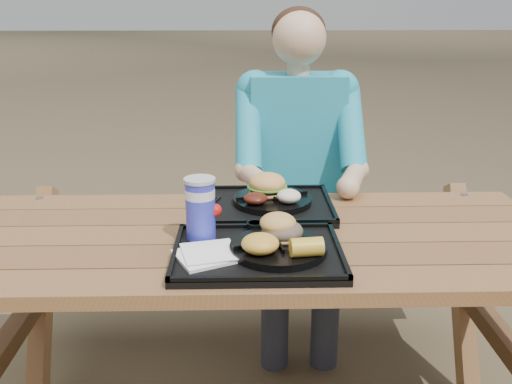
{
  "coord_description": "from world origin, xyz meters",
  "views": [
    {
      "loc": [
        -0.04,
        -1.56,
        1.4
      ],
      "look_at": [
        0.0,
        0.0,
        0.88
      ],
      "focal_mm": 40.0,
      "sensor_mm": 36.0,
      "label": 1
    }
  ],
  "objects": [
    {
      "name": "picnic_table",
      "position": [
        0.0,
        0.0,
        0.38
      ],
      "size": [
        1.8,
        1.49,
        0.75
      ],
      "primitive_type": null,
      "color": "#999999",
      "rests_on": "ground"
    },
    {
      "name": "tray_near",
      "position": [
        -0.0,
        -0.17,
        0.76
      ],
      "size": [
        0.45,
        0.35,
        0.02
      ],
      "primitive_type": "cube",
      "color": "black",
      "rests_on": "picnic_table"
    },
    {
      "name": "tray_far",
      "position": [
        0.03,
        0.2,
        0.76
      ],
      "size": [
        0.45,
        0.35,
        0.02
      ],
      "primitive_type": "cube",
      "color": "black",
      "rests_on": "picnic_table"
    },
    {
      "name": "plate_near",
      "position": [
        0.05,
        -0.17,
        0.78
      ],
      "size": [
        0.26,
        0.26,
        0.02
      ],
      "primitive_type": "cylinder",
      "color": "black",
      "rests_on": "tray_near"
    },
    {
      "name": "plate_far",
      "position": [
        0.06,
        0.21,
        0.78
      ],
      "size": [
        0.26,
        0.26,
        0.02
      ],
      "primitive_type": "cylinder",
      "color": "black",
      "rests_on": "tray_far"
    },
    {
      "name": "napkin_stack",
      "position": [
        -0.14,
        -0.21,
        0.78
      ],
      "size": [
        0.19,
        0.19,
        0.02
      ],
      "primitive_type": "cube",
      "rotation": [
        0.0,
        0.0,
        0.45
      ],
      "color": "white",
      "rests_on": "tray_near"
    },
    {
      "name": "soda_cup",
      "position": [
        -0.16,
        -0.08,
        0.85
      ],
      "size": [
        0.08,
        0.08,
        0.17
      ],
      "primitive_type": "cylinder",
      "color": "#1720AE",
      "rests_on": "tray_near"
    },
    {
      "name": "condiment_bbq",
      "position": [
        -0.0,
        -0.03,
        0.78
      ],
      "size": [
        0.05,
        0.05,
        0.03
      ],
      "primitive_type": "cylinder",
      "color": "#340B05",
      "rests_on": "tray_near"
    },
    {
      "name": "condiment_mustard",
      "position": [
        0.05,
        -0.03,
        0.78
      ],
      "size": [
        0.05,
        0.05,
        0.03
      ],
      "primitive_type": "cylinder",
      "color": "gold",
      "rests_on": "tray_near"
    },
    {
      "name": "sandwich",
      "position": [
        0.07,
        -0.13,
        0.84
      ],
      "size": [
        0.11,
        0.11,
        0.11
      ],
      "primitive_type": null,
      "color": "gold",
      "rests_on": "plate_near"
    },
    {
      "name": "mac_cheese",
      "position": [
        0.01,
        -0.22,
        0.81
      ],
      "size": [
        0.1,
        0.1,
        0.05
      ],
      "primitive_type": "ellipsoid",
      "color": "gold",
      "rests_on": "plate_near"
    },
    {
      "name": "corn_cob",
      "position": [
        0.12,
        -0.25,
        0.81
      ],
      "size": [
        0.09,
        0.09,
        0.05
      ],
      "primitive_type": null,
      "rotation": [
        0.0,
        0.0,
        0.13
      ],
      "color": "gold",
      "rests_on": "plate_near"
    },
    {
      "name": "cutlery_far",
      "position": [
        -0.14,
        0.21,
        0.77
      ],
      "size": [
        0.06,
        0.14,
        0.01
      ],
      "primitive_type": "cube",
      "rotation": [
        0.0,
        0.0,
        -0.31
      ],
      "color": "black",
      "rests_on": "tray_far"
    },
    {
      "name": "burger",
      "position": [
        0.04,
        0.25,
        0.85
      ],
      "size": [
        0.12,
        0.12,
        0.11
      ],
      "primitive_type": null,
      "color": "#EBA353",
      "rests_on": "plate_far"
    },
    {
      "name": "baked_beans",
      "position": [
        0.0,
        0.15,
        0.81
      ],
      "size": [
        0.08,
        0.08,
        0.03
      ],
      "primitive_type": "ellipsoid",
      "color": "#4F190F",
      "rests_on": "plate_far"
    },
    {
      "name": "potato_salad",
      "position": [
        0.11,
        0.16,
        0.81
      ],
      "size": [
        0.08,
        0.08,
        0.04
      ],
      "primitive_type": "ellipsoid",
      "color": "white",
      "rests_on": "plate_far"
    },
    {
      "name": "diner",
      "position": [
        0.19,
        0.72,
        0.64
      ],
      "size": [
        0.48,
        0.84,
        1.28
      ],
      "primitive_type": null,
      "color": "#1BBBBE",
      "rests_on": "ground"
    }
  ]
}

